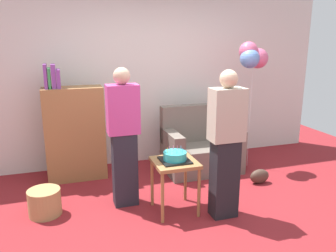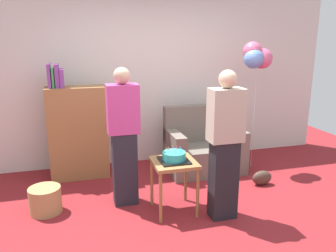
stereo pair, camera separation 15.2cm
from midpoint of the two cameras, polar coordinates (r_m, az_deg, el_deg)
ground_plane at (r=3.85m, az=4.88°, el=-15.59°), size 8.00×8.00×0.00m
wall_back at (r=5.33m, az=-2.55°, el=8.27°), size 6.00×0.10×2.70m
couch at (r=5.10m, az=6.83°, el=-3.73°), size 1.10×0.70×0.96m
bookshelf at (r=4.87m, az=-14.17°, el=-0.85°), size 0.80×0.36×1.61m
side_table at (r=3.81m, az=2.17°, el=-7.26°), size 0.48×0.48×0.61m
birthday_cake at (r=3.76m, az=2.19°, el=-5.23°), size 0.32×0.32×0.17m
person_blowing_candles at (r=3.92m, az=-6.38°, el=-1.81°), size 0.36×0.22×1.63m
person_holding_cake at (r=3.65m, az=10.76°, el=-3.23°), size 0.36×0.22×1.63m
wicker_basket at (r=4.15m, az=-19.02°, el=-11.74°), size 0.36×0.36×0.30m
handbag at (r=4.83m, az=16.47°, el=-8.39°), size 0.28×0.14×0.20m
balloon_bunch at (r=5.10m, az=15.59°, el=11.26°), size 0.45×0.34×1.89m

